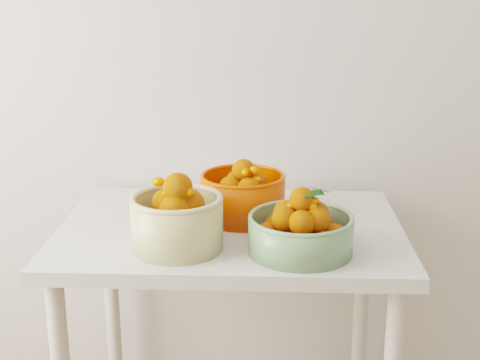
% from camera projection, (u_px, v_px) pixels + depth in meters
% --- Properties ---
extents(table, '(1.00, 0.70, 0.75)m').
position_uv_depth(table, '(231.00, 256.00, 1.99)').
color(table, silver).
rests_on(table, ground).
extents(bowl_cream, '(0.30, 0.30, 0.21)m').
position_uv_depth(bowl_cream, '(177.00, 220.00, 1.77)').
color(bowl_cream, '#CDC080').
rests_on(bowl_cream, table).
extents(bowl_green, '(0.36, 0.36, 0.18)m').
position_uv_depth(bowl_green, '(301.00, 230.00, 1.75)').
color(bowl_green, '#6E9566').
rests_on(bowl_green, table).
extents(bowl_orange, '(0.33, 0.33, 0.18)m').
position_uv_depth(bowl_orange, '(243.00, 195.00, 2.00)').
color(bowl_orange, '#F23800').
rests_on(bowl_orange, table).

